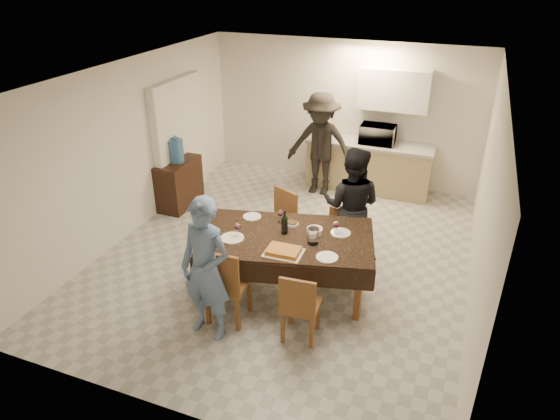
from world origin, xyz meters
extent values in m
cube|color=#B8B8B3|center=(0.00, 0.00, 0.00)|extent=(5.00, 6.00, 0.02)
cube|color=white|center=(0.00, 0.00, 2.60)|extent=(5.00, 6.00, 0.02)
cube|color=silver|center=(0.00, 3.00, 1.30)|extent=(5.00, 0.02, 2.60)
cube|color=silver|center=(0.00, -3.00, 1.30)|extent=(5.00, 0.02, 2.60)
cube|color=silver|center=(-2.50, 0.00, 1.30)|extent=(0.02, 6.00, 2.60)
cube|color=silver|center=(2.50, 0.00, 1.30)|extent=(0.02, 6.00, 2.60)
cube|color=white|center=(-2.42, 1.20, 1.05)|extent=(0.15, 1.40, 2.10)
cube|color=tan|center=(0.60, 2.68, 0.43)|extent=(2.20, 0.60, 0.86)
cube|color=#9B9B97|center=(0.60, 2.68, 0.89)|extent=(2.24, 0.64, 0.05)
cube|color=silver|center=(0.90, 2.82, 1.85)|extent=(1.20, 0.34, 0.70)
cube|color=black|center=(0.30, -0.81, 0.80)|extent=(2.33, 1.69, 0.04)
cube|color=brown|center=(0.30, -0.81, 0.39)|extent=(0.08, 0.08, 0.77)
cube|color=brown|center=(-0.15, -1.56, 0.50)|extent=(0.49, 0.49, 0.06)
cube|color=brown|center=(-0.15, -1.77, 0.77)|extent=(0.46, 0.07, 0.50)
cube|color=brown|center=(0.75, -1.56, 0.43)|extent=(0.43, 0.43, 0.05)
cube|color=brown|center=(0.75, -1.74, 0.67)|extent=(0.41, 0.07, 0.43)
cube|color=brown|center=(-0.15, -0.06, 0.48)|extent=(0.59, 0.59, 0.05)
cube|color=brown|center=(-0.15, -0.26, 0.74)|extent=(0.42, 0.23, 0.48)
cube|color=brown|center=(0.75, -0.06, 0.41)|extent=(0.41, 0.41, 0.05)
cube|color=brown|center=(0.75, -0.23, 0.63)|extent=(0.38, 0.07, 0.41)
cube|color=black|center=(-2.28, 0.86, 0.41)|extent=(0.44, 0.88, 0.81)
cylinder|color=#4178B5|center=(-2.28, 0.86, 1.00)|extent=(0.25, 0.25, 0.38)
cylinder|color=white|center=(0.65, -0.86, 0.92)|extent=(0.13, 0.13, 0.20)
cube|color=#C97F3B|center=(0.40, -1.19, 0.85)|extent=(0.45, 0.34, 0.05)
cylinder|color=white|center=(0.60, -0.63, 0.86)|extent=(0.19, 0.19, 0.07)
cylinder|color=white|center=(0.25, -0.53, 0.83)|extent=(0.19, 0.19, 0.03)
cylinder|color=white|center=(-0.30, -1.11, 0.83)|extent=(0.29, 0.29, 0.02)
cylinder|color=white|center=(0.90, -1.11, 0.83)|extent=(0.26, 0.26, 0.01)
cylinder|color=white|center=(-0.30, -0.51, 0.82)|extent=(0.24, 0.24, 0.01)
cylinder|color=white|center=(0.90, -0.51, 0.83)|extent=(0.25, 0.25, 0.01)
imported|color=silver|center=(0.71, 2.68, 1.08)|extent=(0.60, 0.41, 0.33)
imported|color=slate|center=(-0.25, -1.86, 0.85)|extent=(0.67, 0.48, 1.70)
imported|color=black|center=(0.85, 0.24, 0.84)|extent=(0.82, 0.65, 1.68)
imported|color=black|center=(-0.20, 2.23, 0.92)|extent=(1.19, 0.68, 1.84)
camera|label=1|loc=(2.13, -5.78, 3.91)|focal=32.00mm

